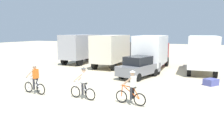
% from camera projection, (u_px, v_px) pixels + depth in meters
% --- Properties ---
extents(ground_plane, '(120.00, 120.00, 0.00)m').
position_uv_depth(ground_plane, '(80.00, 102.00, 12.31)').
color(ground_plane, beige).
extents(box_truck_grey_hauler, '(2.46, 6.78, 3.35)m').
position_uv_depth(box_truck_grey_hauler, '(83.00, 47.00, 27.21)').
color(box_truck_grey_hauler, '#9E9EA3').
rests_on(box_truck_grey_hauler, ground).
extents(box_truck_cream_rv, '(2.61, 6.83, 3.35)m').
position_uv_depth(box_truck_cream_rv, '(113.00, 49.00, 24.23)').
color(box_truck_cream_rv, beige).
rests_on(box_truck_cream_rv, ground).
extents(box_truck_avon_van, '(2.79, 6.88, 3.35)m').
position_uv_depth(box_truck_avon_van, '(152.00, 51.00, 22.33)').
color(box_truck_avon_van, white).
rests_on(box_truck_avon_van, ground).
extents(box_truck_white_box, '(3.01, 6.95, 3.35)m').
position_uv_depth(box_truck_white_box, '(202.00, 52.00, 20.83)').
color(box_truck_white_box, white).
rests_on(box_truck_white_box, ground).
extents(sedan_parked, '(2.69, 4.50, 1.76)m').
position_uv_depth(sedan_parked, '(139.00, 67.00, 18.59)').
color(sedan_parked, slate).
rests_on(sedan_parked, ground).
extents(cyclist_orange_shirt, '(1.73, 0.52, 1.82)m').
position_uv_depth(cyclist_orange_shirt, '(35.00, 80.00, 13.75)').
color(cyclist_orange_shirt, black).
rests_on(cyclist_orange_shirt, ground).
extents(cyclist_cowboy_hat, '(1.73, 0.52, 1.82)m').
position_uv_depth(cyclist_cowboy_hat, '(83.00, 84.00, 12.64)').
color(cyclist_cowboy_hat, black).
rests_on(cyclist_cowboy_hat, ground).
extents(cyclist_near_camera, '(1.73, 0.52, 1.82)m').
position_uv_depth(cyclist_near_camera, '(132.00, 89.00, 11.68)').
color(cyclist_near_camera, black).
rests_on(cyclist_near_camera, ground).
extents(supply_crate, '(1.09, 1.15, 0.46)m').
position_uv_depth(supply_crate, '(211.00, 82.00, 16.02)').
color(supply_crate, '#4C5199').
rests_on(supply_crate, ground).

